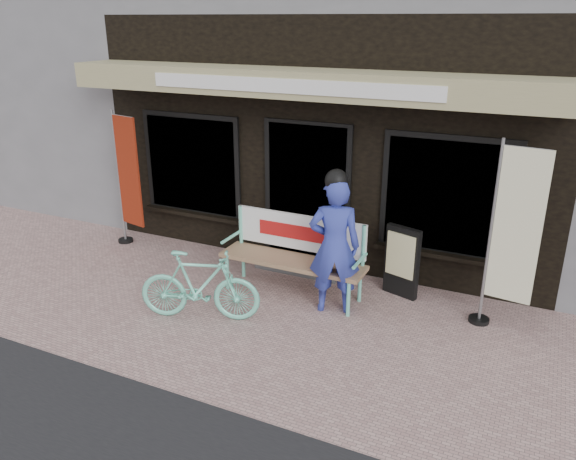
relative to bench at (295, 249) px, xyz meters
The scene contains 9 objects.
ground 1.27m from the bench, 102.12° to the right, with size 70.00×70.00×0.00m, color tan.
storefront 4.55m from the bench, 93.39° to the left, with size 7.00×6.77×6.00m.
neighbor_left_near 10.12m from the bench, 153.11° to the left, with size 10.00×7.00×6.40m, color slate.
bench is the anchor object (origin of this frame).
person 0.75m from the bench, 21.44° to the right, with size 0.75×0.62×1.88m.
bicycle 1.41m from the bench, 123.28° to the right, with size 0.43×1.51×0.91m, color #73E0C1.
nobori_red 3.22m from the bench, behind, with size 0.66×0.29×2.22m.
nobori_cream 2.71m from the bench, ahead, with size 0.69×0.28×2.31m.
menu_stand 1.43m from the bench, 21.13° to the left, with size 0.50×0.24×0.99m.
Camera 1 is at (3.10, -5.28, 3.55)m, focal length 35.00 mm.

